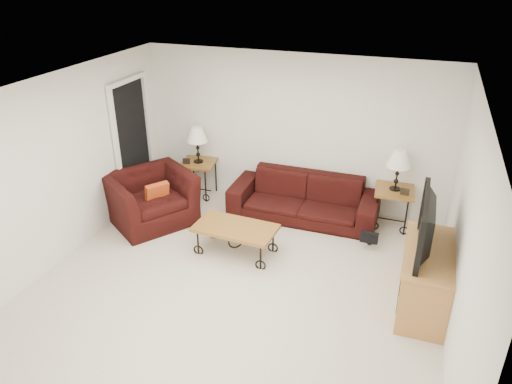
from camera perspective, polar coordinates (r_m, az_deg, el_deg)
ground at (r=6.33m, az=-2.16°, el=-10.82°), size 5.00×5.00×0.00m
wall_back at (r=7.86m, az=4.43°, el=7.12°), size 5.00×0.02×2.50m
wall_front at (r=3.87m, az=-16.80°, el=-16.64°), size 5.00×0.02×2.50m
wall_left at (r=6.92m, az=-22.00°, el=2.50°), size 0.02×5.00×2.50m
wall_right at (r=5.37m, az=23.37°, el=-4.66°), size 0.02×5.00×2.50m
ceiling at (r=5.22m, az=-2.63°, el=11.65°), size 5.00×5.00×0.00m
doorway at (r=8.19m, az=-14.28°, el=5.45°), size 0.08×0.94×2.04m
sofa at (r=7.71m, az=5.63°, el=-0.69°), size 2.32×0.91×0.68m
side_table_left at (r=8.47m, az=-6.68°, el=1.61°), size 0.65×0.65×0.62m
side_table_right at (r=7.72m, az=15.77°, el=-1.79°), size 0.62×0.62×0.63m
lamp_left at (r=8.23m, az=-6.90°, el=5.53°), size 0.40×0.40×0.62m
lamp_right at (r=7.46m, az=16.34°, el=2.47°), size 0.38×0.38×0.63m
photo_frame_left at (r=8.27m, az=-8.20°, el=3.62°), size 0.12×0.06×0.10m
photo_frame_right at (r=7.42m, az=17.14°, el=0.01°), size 0.13×0.03×0.10m
coffee_table at (r=6.83m, az=-2.42°, el=-5.63°), size 1.16×0.67×0.42m
armchair at (r=7.70m, az=-12.27°, el=-0.74°), size 1.58×1.62×0.80m
throw_pillow at (r=7.53m, az=-11.57°, el=-0.25°), size 0.28×0.35×0.36m
tv_stand at (r=6.11m, az=19.30°, el=-9.58°), size 0.53×1.28×0.77m
television at (r=5.74m, az=20.14°, el=-3.74°), size 0.15×1.14×0.66m
backpack at (r=7.16m, az=13.38°, el=-4.40°), size 0.46×0.40×0.50m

